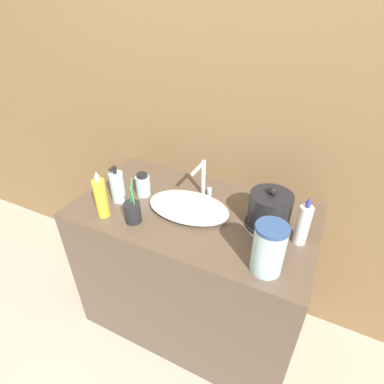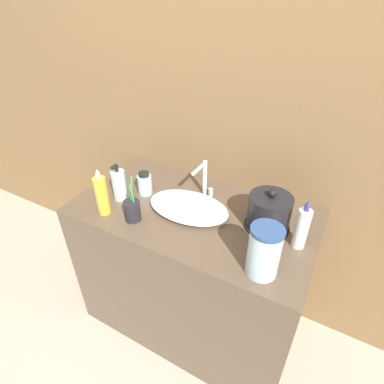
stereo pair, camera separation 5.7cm
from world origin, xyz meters
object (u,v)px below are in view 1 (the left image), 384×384
faucet (203,177)px  hand_cream_bottle (101,198)px  electric_kettle (269,211)px  toothbrush_cup (133,212)px  lotion_bottle (117,187)px  mouthwash_bottle (143,185)px  shampoo_bottle (303,224)px  water_pitcher (269,249)px

faucet → hand_cream_bottle: hand_cream_bottle is taller
electric_kettle → toothbrush_cup: (-0.54, -0.24, -0.02)m
lotion_bottle → faucet: bearing=32.4°
faucet → toothbrush_cup: (-0.19, -0.32, -0.05)m
electric_kettle → mouthwash_bottle: electric_kettle is taller
shampoo_bottle → toothbrush_cup: bearing=-164.9°
lotion_bottle → water_pitcher: bearing=-9.2°
shampoo_bottle → electric_kettle: bearing=160.3°
water_pitcher → electric_kettle: bearing=102.4°
shampoo_bottle → mouthwash_bottle: 0.76m
hand_cream_bottle → shampoo_bottle: bearing=14.0°
faucet → toothbrush_cup: toothbrush_cup is taller
lotion_bottle → water_pitcher: (0.76, -0.12, 0.02)m
mouthwash_bottle → faucet: bearing=24.8°
lotion_bottle → mouthwash_bottle: size_ratio=1.57×
toothbrush_cup → electric_kettle: bearing=23.5°
faucet → mouthwash_bottle: size_ratio=1.54×
electric_kettle → lotion_bottle: 0.71m
faucet → electric_kettle: (0.35, -0.09, -0.03)m
faucet → water_pitcher: size_ratio=0.92×
lotion_bottle → hand_cream_bottle: 0.13m
toothbrush_cup → water_pitcher: (0.60, -0.02, 0.05)m
faucet → shampoo_bottle: shampoo_bottle is taller
faucet → lotion_bottle: size_ratio=0.98×
toothbrush_cup → hand_cream_bottle: hand_cream_bottle is taller
hand_cream_bottle → water_pitcher: bearing=0.3°
electric_kettle → water_pitcher: water_pitcher is taller
toothbrush_cup → shampoo_bottle: (0.68, 0.18, 0.04)m
electric_kettle → hand_cream_bottle: bearing=-159.5°
faucet → electric_kettle: 0.36m
electric_kettle → mouthwash_bottle: (-0.62, -0.04, -0.02)m
electric_kettle → shampoo_bottle: 0.15m
electric_kettle → faucet: bearing=165.8°
lotion_bottle → water_pitcher: water_pitcher is taller
lotion_bottle → hand_cream_bottle: bearing=-85.0°
mouthwash_bottle → hand_cream_bottle: bearing=-107.1°
mouthwash_bottle → hand_cream_bottle: hand_cream_bottle is taller
toothbrush_cup → shampoo_bottle: bearing=15.1°
mouthwash_bottle → hand_cream_bottle: 0.24m
lotion_bottle → shampoo_bottle: size_ratio=0.86×
electric_kettle → mouthwash_bottle: 0.62m
electric_kettle → lotion_bottle: electric_kettle is taller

